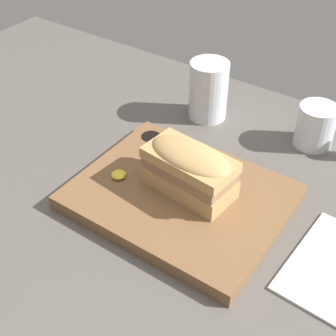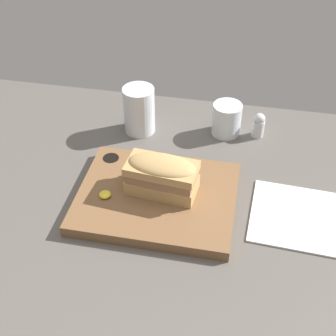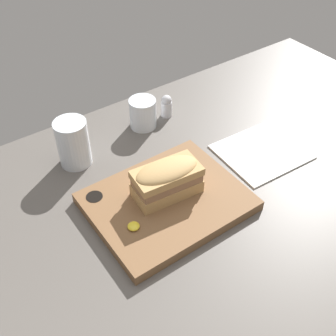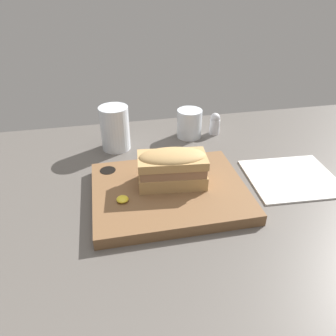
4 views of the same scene
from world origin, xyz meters
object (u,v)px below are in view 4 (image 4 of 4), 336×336
at_px(salt_shaker, 215,123).
at_px(wine_glass, 189,125).
at_px(sandwich, 172,167).
at_px(napkin, 292,178).
at_px(serving_board, 169,192).
at_px(water_glass, 115,131).

bearing_deg(salt_shaker, wine_glass, -178.17).
height_order(sandwich, napkin, sandwich).
xyz_separation_m(serving_board, napkin, (0.29, 0.01, -0.01)).
distance_m(serving_board, napkin, 0.29).
bearing_deg(wine_glass, napkin, -55.71).
distance_m(serving_board, wine_glass, 0.29).
bearing_deg(wine_glass, water_glass, -172.15).
bearing_deg(sandwich, water_glass, 114.22).
bearing_deg(salt_shaker, water_glass, -173.76).
bearing_deg(serving_board, water_glass, 111.34).
bearing_deg(salt_shaker, serving_board, -125.16).
bearing_deg(napkin, wine_glass, 124.29).
xyz_separation_m(serving_board, salt_shaker, (0.19, 0.27, 0.02)).
distance_m(sandwich, wine_glass, 0.28).
bearing_deg(napkin, serving_board, -178.20).
relative_size(sandwich, napkin, 0.71).
bearing_deg(salt_shaker, napkin, -69.01).
relative_size(serving_board, wine_glass, 4.03).
xyz_separation_m(napkin, salt_shaker, (-0.10, 0.26, 0.03)).
bearing_deg(water_glass, salt_shaker, 6.24).
height_order(sandwich, water_glass, water_glass).
relative_size(wine_glass, napkin, 0.38).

